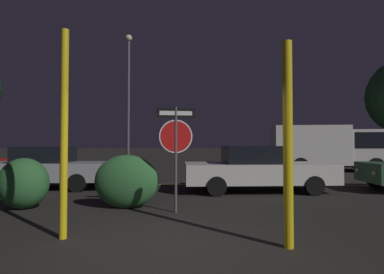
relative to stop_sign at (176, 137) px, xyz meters
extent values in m
plane|color=black|center=(0.14, -2.28, -1.72)|extent=(260.00, 260.00, 0.00)
cube|color=gold|center=(0.14, 4.89, -1.72)|extent=(41.93, 0.12, 0.01)
cylinder|color=#4C4C51|center=(0.00, 0.00, -0.51)|extent=(0.06, 0.06, 2.43)
cylinder|color=white|center=(0.00, 0.00, 0.02)|extent=(0.76, 0.14, 0.77)
cylinder|color=#B71414|center=(0.00, 0.00, 0.02)|extent=(0.71, 0.14, 0.72)
cube|color=black|center=(0.00, 0.00, 0.56)|extent=(0.91, 0.18, 0.22)
cube|color=white|center=(0.00, 0.00, 0.56)|extent=(0.75, 0.16, 0.10)
cylinder|color=yellow|center=(-1.69, -1.98, 0.02)|extent=(0.12, 0.12, 3.50)
cylinder|color=yellow|center=(1.93, -2.28, -0.15)|extent=(0.15, 0.15, 3.14)
ellipsoid|color=#2D6633|center=(-3.75, 0.26, -1.11)|extent=(1.20, 0.99, 1.23)
ellipsoid|color=#2D6633|center=(-1.25, 0.43, -1.07)|extent=(1.59, 0.75, 1.31)
cube|color=#9E9EA3|center=(-4.94, 3.64, -1.11)|extent=(4.45, 1.96, 0.63)
cube|color=black|center=(-5.07, 3.63, -0.51)|extent=(1.82, 1.59, 0.56)
cylinder|color=black|center=(-3.62, 4.55, -1.42)|extent=(0.61, 0.23, 0.60)
cylinder|color=black|center=(-3.54, 2.86, -1.42)|extent=(0.61, 0.23, 0.60)
cylinder|color=black|center=(-6.33, 4.42, -1.42)|extent=(0.61, 0.23, 0.60)
sphere|color=#F4EFCC|center=(-2.75, 4.29, -1.08)|extent=(0.14, 0.14, 0.14)
sphere|color=#F4EFCC|center=(-2.70, 3.20, -1.08)|extent=(0.14, 0.14, 0.14)
cube|color=silver|center=(2.45, 3.28, -1.10)|extent=(5.02, 2.35, 0.64)
cube|color=black|center=(2.31, 3.27, -0.50)|extent=(2.09, 1.82, 0.58)
cylinder|color=black|center=(3.88, 4.34, -1.42)|extent=(0.62, 0.25, 0.60)
cylinder|color=black|center=(4.04, 2.50, -1.42)|extent=(0.62, 0.25, 0.60)
cylinder|color=black|center=(0.87, 4.07, -1.42)|extent=(0.62, 0.25, 0.60)
cylinder|color=black|center=(1.03, 2.23, -1.42)|extent=(0.62, 0.25, 0.60)
sphere|color=#F4EFCC|center=(4.86, 4.10, -1.07)|extent=(0.14, 0.14, 0.14)
sphere|color=#F4EFCC|center=(4.96, 2.91, -1.07)|extent=(0.14, 0.14, 0.14)
cylinder|color=black|center=(6.87, 4.25, -1.42)|extent=(0.61, 0.22, 0.60)
sphere|color=#F4EFCC|center=(6.05, 2.85, -1.06)|extent=(0.14, 0.14, 0.14)
sphere|color=#F4EFCC|center=(6.09, 3.97, -1.06)|extent=(0.14, 0.14, 0.14)
cube|color=silver|center=(10.21, 10.98, -0.31)|extent=(2.65, 2.12, 2.03)
cube|color=black|center=(10.21, 10.98, 0.09)|extent=(2.40, 2.15, 0.89)
cube|color=silver|center=(6.86, 11.15, -0.19)|extent=(4.27, 2.33, 2.28)
cylinder|color=black|center=(10.19, 12.00, -1.30)|extent=(0.85, 0.32, 0.84)
cylinder|color=black|center=(10.09, 9.96, -1.30)|extent=(0.85, 0.32, 0.84)
cylinder|color=black|center=(6.17, 12.21, -1.30)|extent=(0.85, 0.32, 0.84)
cylinder|color=black|center=(6.07, 10.17, -1.30)|extent=(0.85, 0.32, 0.84)
cylinder|color=#4C4C51|center=(-3.77, 10.36, 2.10)|extent=(0.16, 0.16, 7.64)
sphere|color=#F9E5B2|center=(-3.77, 10.36, 6.11)|extent=(0.39, 0.39, 0.39)
camera|label=1|loc=(0.65, -6.88, -0.18)|focal=28.00mm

